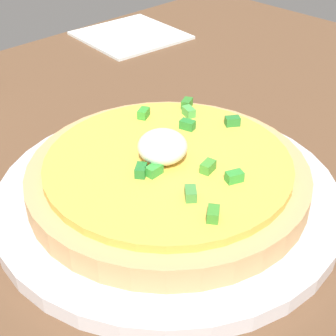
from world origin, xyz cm
name	(u,v)px	position (x,y,z in cm)	size (l,w,h in cm)	color
dining_table	(137,160)	(0.00, 0.00, 1.14)	(97.06, 66.22, 2.29)	brown
plate	(168,194)	(-3.34, -7.89, 2.99)	(28.64, 28.64, 1.41)	silver
pizza	(168,174)	(-3.33, -7.89, 5.12)	(23.01, 23.01, 5.35)	tan
napkin	(131,35)	(20.49, 24.60, 2.49)	(13.80, 13.80, 0.40)	white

